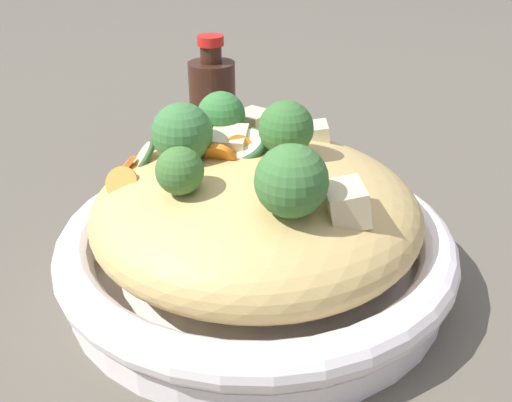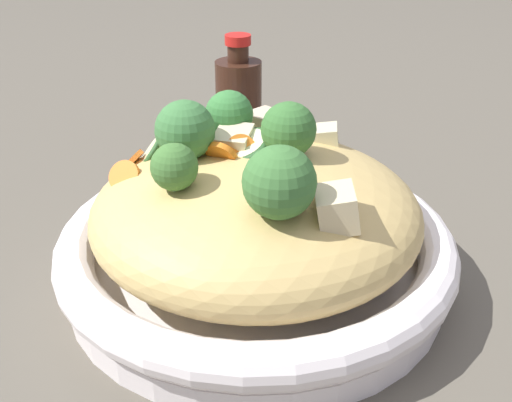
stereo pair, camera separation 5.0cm
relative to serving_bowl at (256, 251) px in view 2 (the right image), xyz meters
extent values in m
plane|color=#575145|center=(0.00, 0.00, -0.03)|extent=(3.00, 3.00, 0.00)
cylinder|color=white|center=(0.00, 0.00, -0.02)|extent=(0.32, 0.32, 0.02)
torus|color=white|center=(0.00, 0.00, 0.01)|extent=(0.33, 0.33, 0.03)
ellipsoid|color=tan|center=(0.00, 0.00, 0.04)|extent=(0.27, 0.27, 0.09)
torus|color=tan|center=(-0.02, 0.00, 0.07)|extent=(0.06, 0.06, 0.02)
torus|color=tan|center=(-0.02, -0.03, 0.07)|extent=(0.05, 0.05, 0.01)
cone|color=#92B76A|center=(-0.06, -0.02, 0.08)|extent=(0.03, 0.03, 0.01)
sphere|color=#3D753D|center=(-0.06, -0.02, 0.10)|extent=(0.06, 0.06, 0.05)
cone|color=#94B16B|center=(-0.05, 0.03, 0.08)|extent=(0.02, 0.02, 0.02)
sphere|color=#38783A|center=(-0.05, 0.03, 0.10)|extent=(0.05, 0.05, 0.04)
cone|color=#95B56D|center=(0.06, -0.05, 0.08)|extent=(0.02, 0.02, 0.02)
sphere|color=#3D7136|center=(0.06, -0.05, 0.10)|extent=(0.06, 0.06, 0.05)
cone|color=#8DAD71|center=(0.01, 0.03, 0.08)|extent=(0.03, 0.03, 0.01)
sphere|color=#386D32|center=(0.01, 0.03, 0.10)|extent=(0.06, 0.06, 0.04)
cone|color=#8CAA69|center=(-0.03, -0.07, 0.08)|extent=(0.02, 0.02, 0.02)
sphere|color=#3F6F32|center=(-0.03, -0.07, 0.10)|extent=(0.05, 0.05, 0.04)
cylinder|color=orange|center=(-0.09, -0.06, 0.07)|extent=(0.03, 0.03, 0.02)
cylinder|color=orange|center=(-0.03, -0.01, 0.09)|extent=(0.03, 0.02, 0.03)
cylinder|color=orange|center=(-0.06, 0.00, 0.08)|extent=(0.04, 0.04, 0.02)
cylinder|color=orange|center=(-0.11, -0.03, 0.06)|extent=(0.03, 0.04, 0.02)
cylinder|color=orange|center=(-0.02, 0.01, 0.09)|extent=(0.03, 0.03, 0.02)
cylinder|color=orange|center=(-0.07, 0.08, 0.07)|extent=(0.03, 0.03, 0.01)
cylinder|color=beige|center=(-0.02, 0.01, 0.09)|extent=(0.05, 0.05, 0.02)
torus|color=#2C532B|center=(-0.02, 0.01, 0.09)|extent=(0.06, 0.06, 0.02)
cylinder|color=beige|center=(-0.06, 0.10, 0.06)|extent=(0.04, 0.04, 0.02)
torus|color=#2B512A|center=(-0.06, 0.10, 0.06)|extent=(0.05, 0.05, 0.03)
cylinder|color=beige|center=(-0.10, -0.02, 0.07)|extent=(0.04, 0.04, 0.03)
torus|color=#2C5428|center=(-0.10, -0.02, 0.07)|extent=(0.04, 0.04, 0.03)
cube|color=beige|center=(-0.05, 0.08, 0.08)|extent=(0.04, 0.03, 0.03)
cube|color=beige|center=(-0.03, 0.01, 0.09)|extent=(0.04, 0.04, 0.02)
cube|color=beige|center=(0.01, 0.09, 0.08)|extent=(0.04, 0.04, 0.02)
cube|color=beige|center=(0.09, -0.02, 0.08)|extent=(0.05, 0.05, 0.03)
cylinder|color=#381E14|center=(-0.19, 0.21, 0.03)|extent=(0.06, 0.06, 0.11)
cylinder|color=#381E14|center=(-0.19, 0.21, 0.10)|extent=(0.03, 0.03, 0.02)
cylinder|color=red|center=(-0.19, 0.21, 0.11)|extent=(0.03, 0.03, 0.01)
camera|label=1|loc=(0.22, -0.38, 0.28)|focal=43.04mm
camera|label=2|loc=(0.26, -0.35, 0.28)|focal=43.04mm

